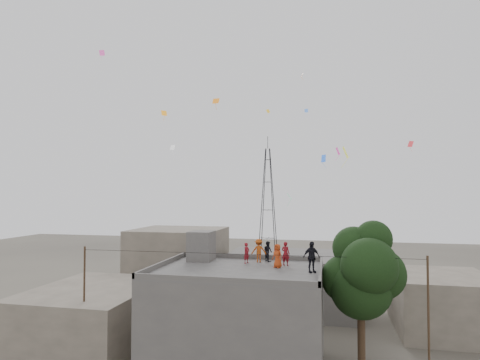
% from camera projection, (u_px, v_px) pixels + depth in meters
% --- Properties ---
extents(main_building, '(10.00, 8.00, 6.10)m').
position_uv_depth(main_building, '(238.00, 320.00, 24.29)').
color(main_building, '#524F4C').
rests_on(main_building, ground).
extents(parapet, '(10.00, 8.00, 0.30)m').
position_uv_depth(parapet, '(238.00, 267.00, 24.40)').
color(parapet, '#524F4C').
rests_on(parapet, main_building).
extents(stair_head_box, '(1.60, 1.80, 2.00)m').
position_uv_depth(stair_head_box, '(201.00, 246.00, 27.65)').
color(stair_head_box, '#524F4C').
rests_on(stair_head_box, main_building).
extents(neighbor_west, '(8.00, 10.00, 4.00)m').
position_uv_depth(neighbor_west, '(94.00, 316.00, 28.54)').
color(neighbor_west, '#61584C').
rests_on(neighbor_west, ground).
extents(neighbor_north, '(12.00, 9.00, 5.00)m').
position_uv_depth(neighbor_north, '(291.00, 281.00, 37.52)').
color(neighbor_north, '#524F4C').
rests_on(neighbor_north, ground).
extents(neighbor_northwest, '(9.00, 8.00, 7.00)m').
position_uv_depth(neighbor_northwest, '(178.00, 262.00, 42.05)').
color(neighbor_northwest, '#61584C').
rests_on(neighbor_northwest, ground).
extents(neighbor_east, '(7.00, 8.00, 4.40)m').
position_uv_depth(neighbor_east, '(442.00, 303.00, 31.06)').
color(neighbor_east, '#61584C').
rests_on(neighbor_east, ground).
extents(tree, '(4.90, 4.60, 9.10)m').
position_uv_depth(tree, '(364.00, 272.00, 23.42)').
color(tree, black).
rests_on(tree, ground).
extents(utility_line, '(20.12, 0.62, 7.40)m').
position_uv_depth(utility_line, '(242.00, 313.00, 22.99)').
color(utility_line, black).
rests_on(utility_line, ground).
extents(transmission_tower, '(2.97, 2.97, 20.01)m').
position_uv_depth(transmission_tower, '(268.00, 204.00, 64.42)').
color(transmission_tower, black).
rests_on(transmission_tower, ground).
extents(person_red_adult, '(0.64, 0.53, 1.52)m').
position_uv_depth(person_red_adult, '(286.00, 254.00, 25.62)').
color(person_red_adult, maroon).
rests_on(person_red_adult, main_building).
extents(person_orange_child, '(0.85, 0.78, 1.46)m').
position_uv_depth(person_orange_child, '(277.00, 256.00, 24.87)').
color(person_orange_child, '#BB3C15').
rests_on(person_orange_child, main_building).
extents(person_dark_child, '(0.83, 0.85, 1.37)m').
position_uv_depth(person_dark_child, '(268.00, 251.00, 27.17)').
color(person_dark_child, black).
rests_on(person_dark_child, main_building).
extents(person_dark_adult, '(1.13, 0.92, 1.81)m').
position_uv_depth(person_dark_adult, '(311.00, 257.00, 23.32)').
color(person_dark_adult, black).
rests_on(person_dark_adult, main_building).
extents(person_orange_adult, '(1.10, 0.77, 1.55)m').
position_uv_depth(person_orange_adult, '(259.00, 250.00, 26.90)').
color(person_orange_adult, '#AA4513').
rests_on(person_orange_adult, main_building).
extents(person_red_child, '(0.52, 0.58, 1.34)m').
position_uv_depth(person_red_child, '(247.00, 253.00, 26.45)').
color(person_red_child, maroon).
rests_on(person_red_child, main_building).
extents(kites, '(23.32, 20.49, 12.25)m').
position_uv_depth(kites, '(281.00, 133.00, 30.45)').
color(kites, orange).
rests_on(kites, ground).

